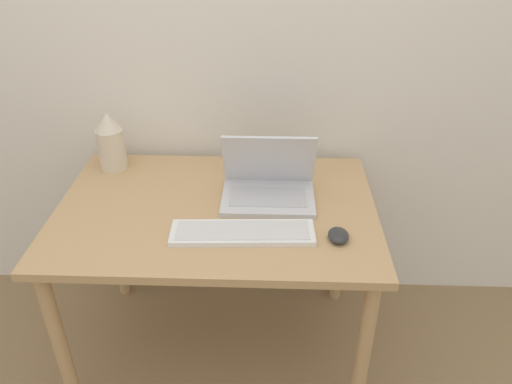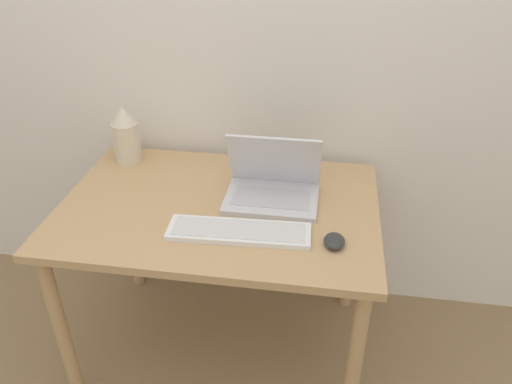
{
  "view_description": "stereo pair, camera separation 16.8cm",
  "coord_description": "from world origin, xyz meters",
  "views": [
    {
      "loc": [
        0.2,
        -1.1,
        1.7
      ],
      "look_at": [
        0.14,
        0.33,
        0.83
      ],
      "focal_mm": 35.0,
      "sensor_mm": 36.0,
      "label": 1
    },
    {
      "loc": [
        0.36,
        -1.09,
        1.7
      ],
      "look_at": [
        0.14,
        0.33,
        0.83
      ],
      "focal_mm": 35.0,
      "sensor_mm": 36.0,
      "label": 2
    }
  ],
  "objects": [
    {
      "name": "desk",
      "position": [
        0.0,
        0.39,
        0.64
      ],
      "size": [
        1.14,
        0.78,
        0.73
      ],
      "color": "tan",
      "rests_on": "ground_plane"
    },
    {
      "name": "wall_back",
      "position": [
        0.0,
        0.84,
        1.25
      ],
      "size": [
        6.0,
        0.05,
        2.5
      ],
      "color": "white",
      "rests_on": "ground_plane"
    },
    {
      "name": "vase",
      "position": [
        -0.44,
        0.66,
        0.84
      ],
      "size": [
        0.11,
        0.11,
        0.24
      ],
      "color": "beige",
      "rests_on": "desk"
    },
    {
      "name": "mouse",
      "position": [
        0.42,
        0.21,
        0.74
      ],
      "size": [
        0.07,
        0.09,
        0.03
      ],
      "color": "#2D2D2D",
      "rests_on": "desk"
    },
    {
      "name": "laptop",
      "position": [
        0.19,
        0.46,
        0.78
      ],
      "size": [
        0.33,
        0.25,
        0.25
      ],
      "color": "silver",
      "rests_on": "desk"
    },
    {
      "name": "keyboard",
      "position": [
        0.1,
        0.22,
        0.74
      ],
      "size": [
        0.48,
        0.15,
        0.02
      ],
      "color": "white",
      "rests_on": "desk"
    }
  ]
}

